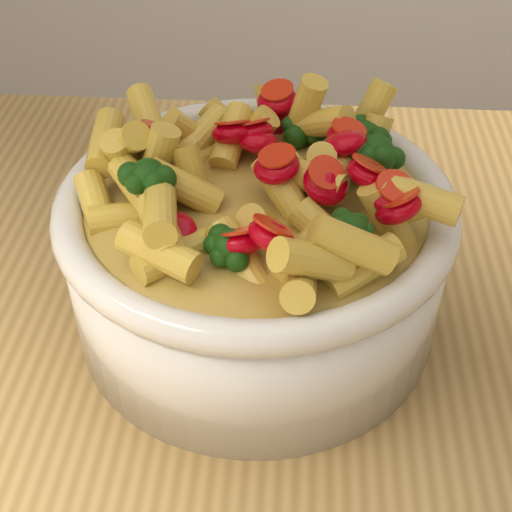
{
  "coord_description": "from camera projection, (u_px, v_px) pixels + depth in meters",
  "views": [
    {
      "loc": [
        0.07,
        -0.34,
        1.29
      ],
      "look_at": [
        0.04,
        0.06,
        0.96
      ],
      "focal_mm": 50.0,
      "sensor_mm": 36.0,
      "label": 1
    }
  ],
  "objects": [
    {
      "name": "pasta_salad",
      "position": [
        256.0,
        169.0,
        0.47
      ],
      "size": [
        0.22,
        0.22,
        0.05
      ],
      "color": "#E1C847",
      "rests_on": "serving_bowl"
    },
    {
      "name": "serving_bowl",
      "position": [
        256.0,
        254.0,
        0.51
      ],
      "size": [
        0.28,
        0.28,
        0.12
      ],
      "color": "white",
      "rests_on": "table"
    },
    {
      "name": "table",
      "position": [
        197.0,
        451.0,
        0.58
      ],
      "size": [
        1.2,
        0.8,
        0.9
      ],
      "color": "#A98148",
      "rests_on": "ground"
    }
  ]
}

